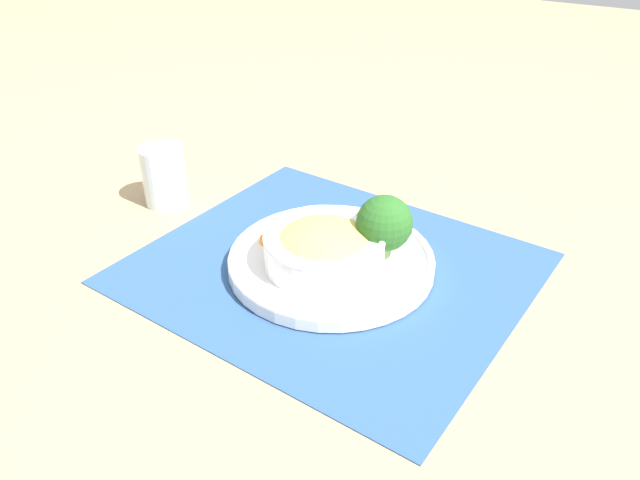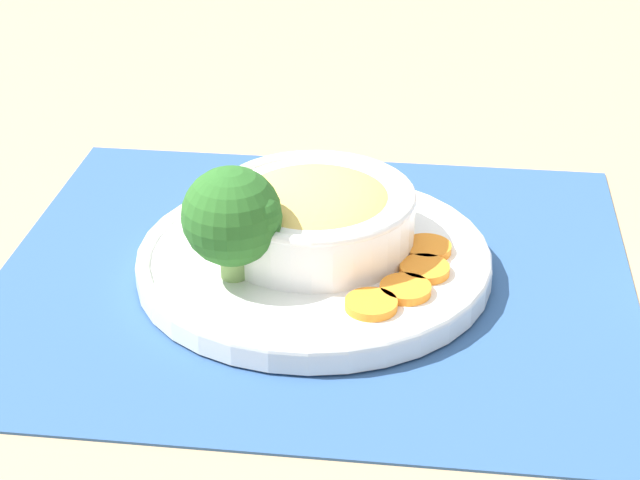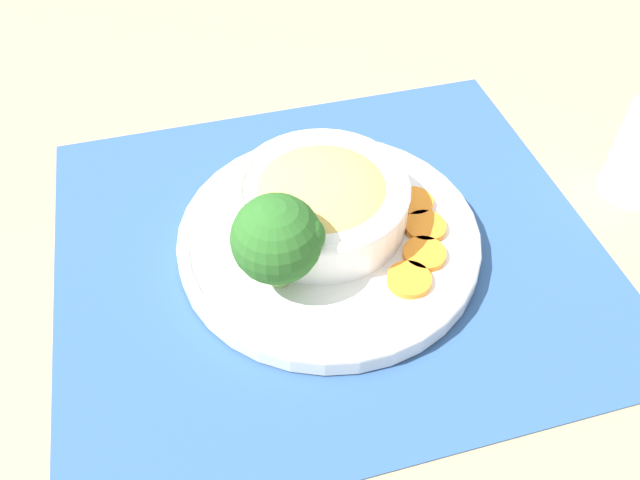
% 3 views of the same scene
% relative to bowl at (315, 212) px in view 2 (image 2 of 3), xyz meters
% --- Properties ---
extents(ground_plane, '(4.00, 4.00, 0.00)m').
position_rel_bowl_xyz_m(ground_plane, '(-0.00, 0.02, -0.05)').
color(ground_plane, tan).
extents(placemat, '(0.54, 0.49, 0.00)m').
position_rel_bowl_xyz_m(placemat, '(-0.00, 0.02, -0.05)').
color(placemat, '#2D5184').
rests_on(placemat, ground_plane).
extents(plate, '(0.28, 0.28, 0.02)m').
position_rel_bowl_xyz_m(plate, '(-0.00, 0.02, -0.03)').
color(plate, white).
rests_on(plate, placemat).
extents(bowl, '(0.16, 0.16, 0.06)m').
position_rel_bowl_xyz_m(bowl, '(0.00, 0.00, 0.00)').
color(bowl, white).
rests_on(bowl, plate).
extents(broccoli_floret, '(0.08, 0.08, 0.09)m').
position_rel_bowl_xyz_m(broccoli_floret, '(0.06, 0.05, 0.02)').
color(broccoli_floret, '#84AD5B').
rests_on(broccoli_floret, plate).
extents(carrot_slice_near, '(0.04, 0.04, 0.01)m').
position_rel_bowl_xyz_m(carrot_slice_near, '(-0.04, 0.10, -0.02)').
color(carrot_slice_near, orange).
rests_on(carrot_slice_near, plate).
extents(carrot_slice_middle, '(0.04, 0.04, 0.01)m').
position_rel_bowl_xyz_m(carrot_slice_middle, '(-0.07, 0.08, -0.02)').
color(carrot_slice_middle, orange).
rests_on(carrot_slice_middle, plate).
extents(carrot_slice_far, '(0.04, 0.04, 0.01)m').
position_rel_bowl_xyz_m(carrot_slice_far, '(-0.09, 0.05, -0.02)').
color(carrot_slice_far, orange).
rests_on(carrot_slice_far, plate).
extents(carrot_slice_extra, '(0.04, 0.04, 0.01)m').
position_rel_bowl_xyz_m(carrot_slice_extra, '(-0.09, 0.01, -0.02)').
color(carrot_slice_extra, orange).
rests_on(carrot_slice_extra, plate).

